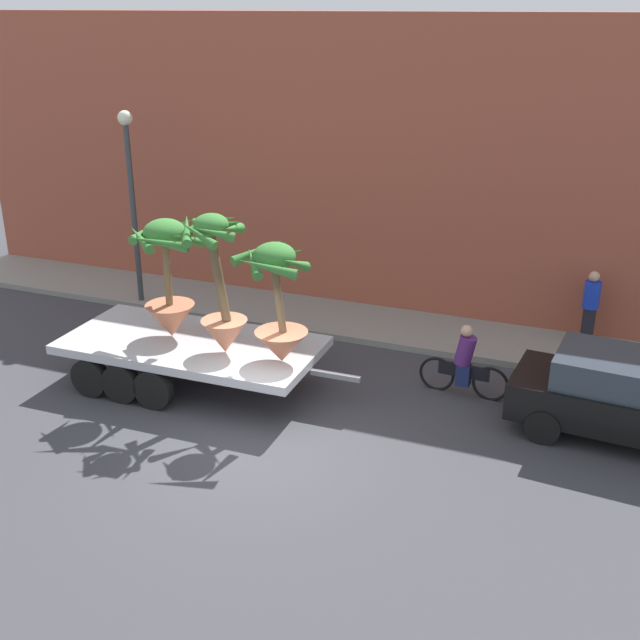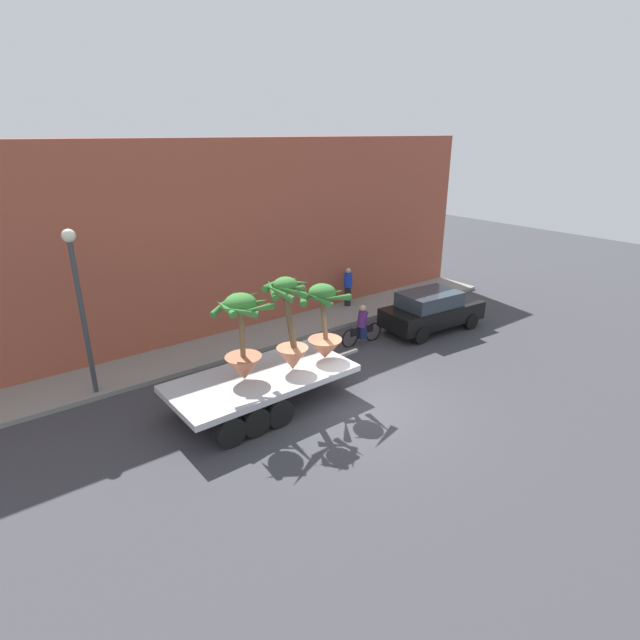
% 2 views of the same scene
% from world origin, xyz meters
% --- Properties ---
extents(ground_plane, '(60.00, 60.00, 0.00)m').
position_xyz_m(ground_plane, '(0.00, 0.00, 0.00)').
color(ground_plane, '#38383D').
extents(sidewalk, '(24.00, 2.20, 0.15)m').
position_xyz_m(sidewalk, '(0.00, 6.10, 0.07)').
color(sidewalk, gray).
rests_on(sidewalk, ground).
extents(building_facade, '(24.00, 1.20, 7.18)m').
position_xyz_m(building_facade, '(0.00, 7.80, 3.59)').
color(building_facade, '#9E4C38').
rests_on(building_facade, ground).
extents(flatbed_trailer, '(6.24, 2.61, 0.98)m').
position_xyz_m(flatbed_trailer, '(-2.51, 1.79, 0.76)').
color(flatbed_trailer, '#B7BABF').
rests_on(flatbed_trailer, ground).
extents(potted_palm_rear, '(1.33, 1.32, 2.77)m').
position_xyz_m(potted_palm_rear, '(-1.45, 1.57, 2.26)').
color(potted_palm_rear, '#C17251').
rests_on(potted_palm_rear, flatbed_trailer).
extents(potted_palm_middle, '(1.58, 1.69, 2.47)m').
position_xyz_m(potted_palm_middle, '(-2.77, 1.87, 2.20)').
color(potted_palm_middle, '#B26647').
rests_on(potted_palm_middle, flatbed_trailer).
extents(potted_palm_front, '(1.54, 1.59, 2.34)m').
position_xyz_m(potted_palm_front, '(-0.23, 1.59, 2.06)').
color(potted_palm_front, '#B26647').
rests_on(potted_palm_front, flatbed_trailer).
extents(cyclist, '(1.84, 0.36, 1.54)m').
position_xyz_m(cyclist, '(2.99, 3.42, 0.67)').
color(cyclist, black).
rests_on(cyclist, ground).
extents(parked_car, '(4.27, 2.09, 1.58)m').
position_xyz_m(parked_car, '(6.07, 2.79, 0.83)').
color(parked_car, black).
rests_on(parked_car, ground).
extents(pedestrian_near_gate, '(0.36, 0.36, 1.71)m').
position_xyz_m(pedestrian_near_gate, '(5.12, 6.70, 1.04)').
color(pedestrian_near_gate, black).
rests_on(pedestrian_near_gate, sidewalk).
extents(street_lamp, '(0.36, 0.36, 4.83)m').
position_xyz_m(street_lamp, '(-5.89, 5.30, 3.23)').
color(street_lamp, '#383D42').
rests_on(street_lamp, sidewalk).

